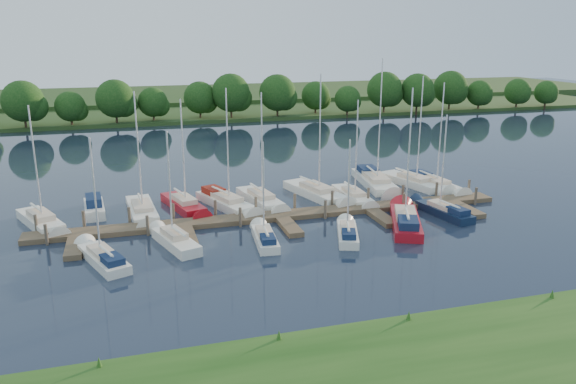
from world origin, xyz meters
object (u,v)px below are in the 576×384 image
object	(u,v)px
dock	(282,218)
sailboat_s_2	(265,238)
motorboat	(94,208)
sailboat_n_5	(261,201)
sailboat_n_0	(42,223)

from	to	relation	value
dock	sailboat_s_2	world-z (taller)	sailboat_s_2
motorboat	sailboat_s_2	xyz separation A→B (m)	(12.43, -11.17, -0.05)
dock	sailboat_n_5	size ratio (longest dim) A/B	3.82
sailboat_s_2	motorboat	bearing A→B (deg)	143.36
motorboat	sailboat_n_5	distance (m)	14.58
dock	motorboat	xyz separation A→B (m)	(-14.98, 6.70, 0.16)
sailboat_n_0	sailboat_n_5	distance (m)	18.42
motorboat	sailboat_s_2	distance (m)	16.71
dock	sailboat_n_5	distance (m)	5.11
sailboat_s_2	sailboat_n_5	bearing A→B (deg)	83.12
sailboat_n_5	sailboat_n_0	bearing A→B (deg)	-6.07
dock	sailboat_n_5	bearing A→B (deg)	95.51
sailboat_n_0	sailboat_s_2	xyz separation A→B (m)	(16.31, -8.32, 0.03)
motorboat	sailboat_n_5	world-z (taller)	sailboat_n_5
dock	sailboat_s_2	xyz separation A→B (m)	(-2.56, -4.48, 0.11)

